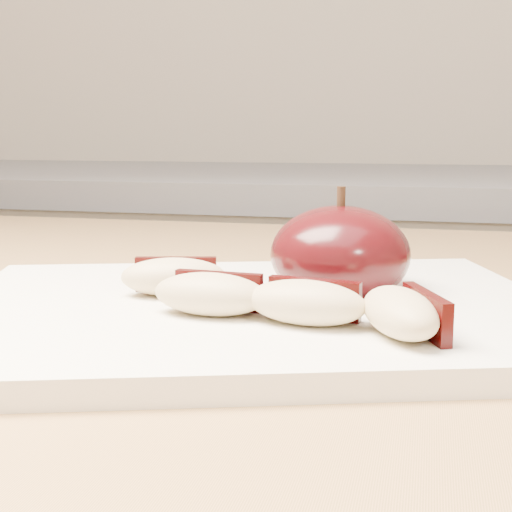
# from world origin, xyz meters

# --- Properties ---
(back_cabinet) EXTENTS (2.40, 0.62, 0.94)m
(back_cabinet) POSITION_xyz_m (0.00, 1.20, 0.47)
(back_cabinet) COLOR silver
(back_cabinet) RESTS_ON ground
(cutting_board) EXTENTS (0.38, 0.33, 0.01)m
(cutting_board) POSITION_xyz_m (0.09, 0.40, 0.91)
(cutting_board) COLOR silver
(cutting_board) RESTS_ON island_counter
(apple_half) EXTENTS (0.10, 0.10, 0.07)m
(apple_half) POSITION_xyz_m (0.13, 0.44, 0.93)
(apple_half) COLOR black
(apple_half) RESTS_ON cutting_board
(apple_wedge_a) EXTENTS (0.06, 0.04, 0.02)m
(apple_wedge_a) POSITION_xyz_m (0.04, 0.40, 0.92)
(apple_wedge_a) COLOR tan
(apple_wedge_a) RESTS_ON cutting_board
(apple_wedge_b) EXTENTS (0.06, 0.03, 0.02)m
(apple_wedge_b) POSITION_xyz_m (0.08, 0.37, 0.92)
(apple_wedge_b) COLOR tan
(apple_wedge_b) RESTS_ON cutting_board
(apple_wedge_c) EXTENTS (0.06, 0.04, 0.02)m
(apple_wedge_c) POSITION_xyz_m (0.13, 0.36, 0.92)
(apple_wedge_c) COLOR tan
(apple_wedge_c) RESTS_ON cutting_board
(apple_wedge_d) EXTENTS (0.05, 0.07, 0.02)m
(apple_wedge_d) POSITION_xyz_m (0.17, 0.35, 0.92)
(apple_wedge_d) COLOR tan
(apple_wedge_d) RESTS_ON cutting_board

